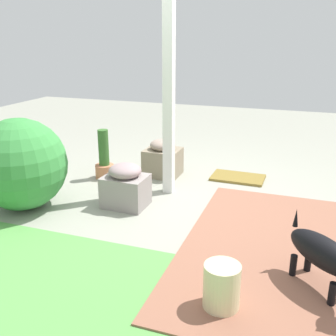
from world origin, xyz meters
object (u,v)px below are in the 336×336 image
object	(u,v)px
round_shrub	(20,164)
dog	(329,255)
stone_planter_mid	(126,186)
doormat	(238,178)
porch_pillar	(169,90)
ceramic_urn	(222,287)
terracotta_pot_tall	(104,161)
stone_planter_nearest	(163,159)

from	to	relation	value
round_shrub	dog	bearing A→B (deg)	170.08
stone_planter_mid	doormat	distance (m)	1.54
stone_planter_mid	round_shrub	xyz separation A→B (m)	(0.96, 0.38, 0.24)
doormat	porch_pillar	bearing A→B (deg)	45.52
porch_pillar	ceramic_urn	xyz separation A→B (m)	(-0.99, 1.79, -0.98)
porch_pillar	stone_planter_mid	size ratio (longest dim) A/B	4.99
porch_pillar	doormat	distance (m)	1.47
porch_pillar	ceramic_urn	bearing A→B (deg)	118.84
dog	doormat	world-z (taller)	dog
stone_planter_mid	terracotta_pot_tall	distance (m)	0.91
porch_pillar	doormat	xyz separation A→B (m)	(-0.66, -0.68, -1.12)
terracotta_pot_tall	ceramic_urn	world-z (taller)	terracotta_pot_tall
ceramic_urn	round_shrub	bearing A→B (deg)	-21.87
porch_pillar	doormat	world-z (taller)	porch_pillar
doormat	terracotta_pot_tall	bearing A→B (deg)	18.24
doormat	round_shrub	bearing A→B (deg)	39.41
dog	porch_pillar	bearing A→B (deg)	-40.82
ceramic_urn	doormat	distance (m)	2.49
round_shrub	ceramic_urn	bearing A→B (deg)	158.13
stone_planter_nearest	round_shrub	size ratio (longest dim) A/B	0.50
stone_planter_mid	dog	xyz separation A→B (m)	(-1.90, 0.88, 0.07)
stone_planter_mid	terracotta_pot_tall	world-z (taller)	terracotta_pot_tall
round_shrub	dog	world-z (taller)	round_shrub
porch_pillar	dog	size ratio (longest dim) A/B	3.69
round_shrub	terracotta_pot_tall	xyz separation A→B (m)	(-0.35, -1.06, -0.24)
stone_planter_mid	porch_pillar	bearing A→B (deg)	-118.89
dog	ceramic_urn	size ratio (longest dim) A/B	1.95
stone_planter_nearest	terracotta_pot_tall	distance (m)	0.72
stone_planter_mid	ceramic_urn	bearing A→B (deg)	134.99
terracotta_pot_tall	doormat	world-z (taller)	terracotta_pot_tall
round_shrub	doormat	size ratio (longest dim) A/B	1.46
porch_pillar	round_shrub	bearing A→B (deg)	35.64
round_shrub	doormat	distance (m)	2.51
round_shrub	dog	xyz separation A→B (m)	(-2.86, 0.50, -0.17)
stone_planter_nearest	ceramic_urn	distance (m)	2.60
stone_planter_nearest	ceramic_urn	size ratio (longest dim) A/B	1.47
terracotta_pot_tall	dog	xyz separation A→B (m)	(-2.51, 1.56, 0.07)
stone_planter_nearest	terracotta_pot_tall	world-z (taller)	terracotta_pot_tall
stone_planter_mid	dog	size ratio (longest dim) A/B	0.74
dog	ceramic_urn	distance (m)	0.76
porch_pillar	dog	distance (m)	2.30
dog	ceramic_urn	xyz separation A→B (m)	(0.63, 0.40, -0.13)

